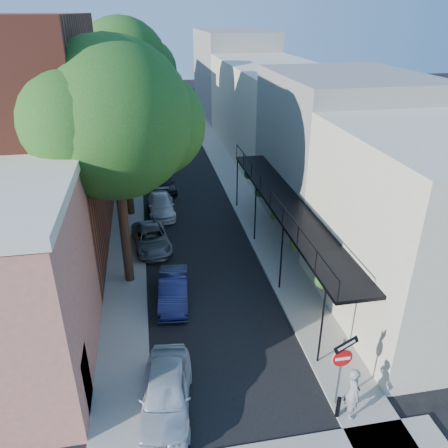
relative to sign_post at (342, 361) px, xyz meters
name	(u,v)px	position (x,y,z in m)	size (l,w,h in m)	color
ground	(252,446)	(-3.16, -0.97, -2.04)	(160.00, 160.00, 0.00)	black
road_surface	(175,157)	(-3.16, 29.03, -2.03)	(6.00, 64.00, 0.01)	black
sidewalk_left	(130,159)	(-7.16, 29.03, -1.98)	(2.00, 64.00, 0.12)	gray
sidewalk_right	(218,155)	(0.84, 29.03, -1.98)	(2.00, 64.00, 0.12)	gray
buildings_left	(58,109)	(-12.46, 27.79, 2.90)	(10.10, 59.10, 12.00)	#D87C6F
buildings_right	(273,106)	(5.83, 28.51, 2.39)	(9.80, 55.00, 10.00)	beige
sign_post	(342,361)	(0.00, 0.00, 0.00)	(0.89, 0.17, 2.99)	#595B60
bollard	(338,407)	(-0.16, -0.47, -1.52)	(0.14, 0.14, 0.80)	black
oak_near	(123,121)	(-6.53, 9.29, 5.84)	(7.48, 6.80, 11.42)	#311D13
oak_mid	(127,105)	(-6.58, 17.26, 5.02)	(6.60, 6.00, 10.20)	#311D13
oak_far	(128,67)	(-6.51, 26.30, 6.22)	(7.70, 7.00, 11.90)	#311D13
parked_car_a	(166,392)	(-5.63, 0.96, -1.33)	(1.66, 4.12, 1.41)	#B5BEC8
parked_car_b	(173,290)	(-4.93, 6.97, -1.43)	(1.29, 3.70, 1.22)	#141941
parked_car_c	(152,239)	(-5.76, 12.29, -1.46)	(1.91, 4.14, 1.15)	slate
parked_car_d	(161,206)	(-4.98, 16.83, -1.45)	(1.64, 4.04, 1.17)	silver
parked_car_e	(164,183)	(-4.56, 20.93, -1.43)	(1.43, 3.56, 1.21)	black
parked_car_f	(154,158)	(-5.11, 27.07, -1.38)	(1.39, 3.99, 1.31)	#676357
pedestrian	(353,392)	(0.27, -0.47, -0.95)	(0.70, 0.46, 1.93)	gray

